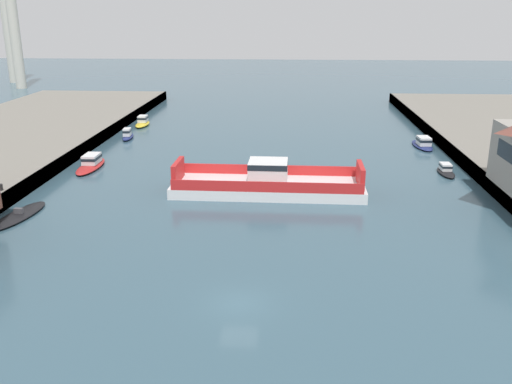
% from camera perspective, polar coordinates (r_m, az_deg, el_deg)
% --- Properties ---
extents(ground_plane, '(400.00, 400.00, 0.00)m').
position_cam_1_polar(ground_plane, '(37.82, -1.75, -11.35)').
color(ground_plane, '#385666').
extents(chain_ferry, '(20.48, 6.85, 3.54)m').
position_cam_1_polar(chain_ferry, '(59.54, 1.24, 0.92)').
color(chain_ferry, silver).
rests_on(chain_ferry, ground).
extents(moored_boat_near_left, '(2.72, 7.10, 1.59)m').
position_cam_1_polar(moored_boat_near_left, '(83.55, 16.67, 4.80)').
color(moored_boat_near_left, navy).
rests_on(moored_boat_near_left, ground).
extents(moored_boat_mid_left, '(1.89, 5.06, 1.68)m').
position_cam_1_polar(moored_boat_mid_left, '(87.64, -12.97, 5.70)').
color(moored_boat_mid_left, navy).
rests_on(moored_boat_mid_left, ground).
extents(moored_boat_mid_right, '(2.55, 8.16, 1.62)m').
position_cam_1_polar(moored_boat_mid_right, '(72.33, -16.48, 2.86)').
color(moored_boat_mid_right, red).
rests_on(moored_boat_mid_right, ground).
extents(moored_boat_far_left, '(3.33, 8.32, 0.89)m').
position_cam_1_polar(moored_boat_far_left, '(57.26, -23.01, -2.18)').
color(moored_boat_far_left, black).
rests_on(moored_boat_far_left, ground).
extents(moored_boat_far_right, '(1.73, 5.00, 1.22)m').
position_cam_1_polar(moored_boat_far_right, '(70.54, 18.80, 2.13)').
color(moored_boat_far_right, black).
rests_on(moored_boat_far_right, ground).
extents(moored_boat_upstream_b, '(2.11, 5.94, 1.67)m').
position_cam_1_polar(moored_boat_upstream_b, '(97.63, -11.50, 7.01)').
color(moored_boat_upstream_b, yellow).
rests_on(moored_boat_upstream_b, ground).
extents(bollard_left_far, '(0.32, 0.32, 0.71)m').
position_cam_1_polar(bollard_left_far, '(60.39, -24.56, 0.51)').
color(bollard_left_far, black).
rests_on(bollard_left_far, quay_left).
extents(smokestack_distant_a, '(2.74, 2.74, 36.18)m').
position_cam_1_polar(smokestack_distant_a, '(154.68, -23.67, 16.73)').
color(smokestack_distant_a, beige).
rests_on(smokestack_distant_a, ground).
extents(smokestack_distant_b, '(3.09, 3.09, 33.34)m').
position_cam_1_polar(smokestack_distant_b, '(168.92, -24.09, 16.17)').
color(smokestack_distant_b, beige).
rests_on(smokestack_distant_b, ground).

